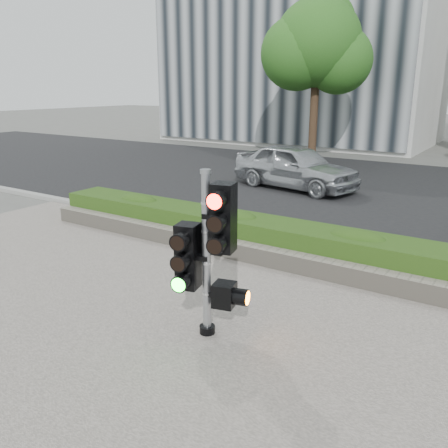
# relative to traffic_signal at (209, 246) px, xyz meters

# --- Properties ---
(ground) EXTENTS (120.00, 120.00, 0.00)m
(ground) POSITION_rel_traffic_signal_xyz_m (-0.55, 0.90, -1.32)
(ground) COLOR #51514C
(ground) RESTS_ON ground
(sidewalk) EXTENTS (16.00, 11.00, 0.03)m
(sidewalk) POSITION_rel_traffic_signal_xyz_m (-0.55, -1.60, -1.31)
(sidewalk) COLOR #9E9389
(sidewalk) RESTS_ON ground
(road) EXTENTS (60.00, 13.00, 0.02)m
(road) POSITION_rel_traffic_signal_xyz_m (-0.55, 10.90, -1.31)
(road) COLOR black
(road) RESTS_ON ground
(curb) EXTENTS (60.00, 0.25, 0.12)m
(curb) POSITION_rel_traffic_signal_xyz_m (-0.55, 4.05, -1.26)
(curb) COLOR gray
(curb) RESTS_ON ground
(stone_wall) EXTENTS (12.00, 0.32, 0.34)m
(stone_wall) POSITION_rel_traffic_signal_xyz_m (-0.55, 2.80, -1.12)
(stone_wall) COLOR gray
(stone_wall) RESTS_ON sidewalk
(hedge) EXTENTS (12.00, 1.00, 0.68)m
(hedge) POSITION_rel_traffic_signal_xyz_m (-0.55, 3.45, -0.95)
(hedge) COLOR #4C7323
(hedge) RESTS_ON sidewalk
(building_left) EXTENTS (16.00, 9.00, 15.00)m
(building_left) POSITION_rel_traffic_signal_xyz_m (-9.55, 23.90, 6.18)
(building_left) COLOR #B7B7B2
(building_left) RESTS_ON ground
(tree_left) EXTENTS (4.61, 4.03, 7.34)m
(tree_left) POSITION_rel_traffic_signal_xyz_m (-5.07, 15.45, 3.72)
(tree_left) COLOR black
(tree_left) RESTS_ON ground
(traffic_signal) EXTENTS (0.85, 0.70, 2.34)m
(traffic_signal) POSITION_rel_traffic_signal_xyz_m (0.00, 0.00, 0.00)
(traffic_signal) COLOR black
(traffic_signal) RESTS_ON sidewalk
(car_silver) EXTENTS (4.69, 2.61, 1.51)m
(car_silver) POSITION_rel_traffic_signal_xyz_m (-3.24, 9.72, -0.55)
(car_silver) COLOR #AFB2B6
(car_silver) RESTS_ON road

